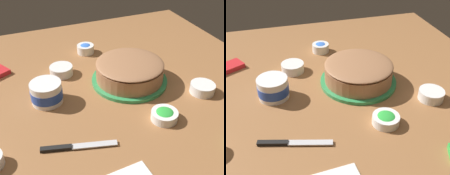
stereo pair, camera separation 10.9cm
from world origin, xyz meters
TOP-DOWN VIEW (x-y plane):
  - ground_plane at (0.00, 0.00)m, footprint 1.54×1.54m
  - frosted_cake at (-0.16, -0.10)m, footprint 0.31×0.31m
  - frosting_tub at (0.18, -0.09)m, footprint 0.12×0.12m
  - spreading_knife at (0.16, 0.18)m, footprint 0.23×0.08m
  - sprinkle_bowl_blue at (-0.07, -0.40)m, footprint 0.08×0.08m
  - sprinkle_bowl_orange at (-0.39, 0.08)m, footprint 0.10×0.10m
  - sprinkle_bowl_rainbow at (0.09, -0.26)m, footprint 0.10×0.10m
  - sprinkle_bowl_green at (-0.17, 0.17)m, footprint 0.09×0.09m

SIDE VIEW (x-z plane):
  - ground_plane at x=0.00m, z-range 0.00..0.00m
  - spreading_knife at x=0.16m, z-range 0.00..0.01m
  - sprinkle_bowl_green at x=-0.17m, z-range 0.00..0.04m
  - sprinkle_bowl_rainbow at x=0.09m, z-range 0.00..0.04m
  - sprinkle_bowl_orange at x=-0.39m, z-range 0.00..0.04m
  - sprinkle_bowl_blue at x=-0.07m, z-range 0.00..0.05m
  - frosting_tub at x=0.18m, z-range 0.00..0.08m
  - frosted_cake at x=-0.16m, z-range 0.00..0.10m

